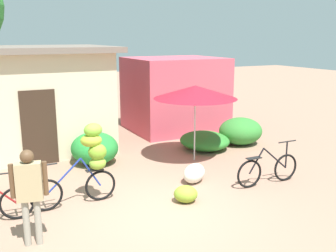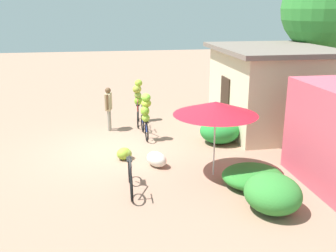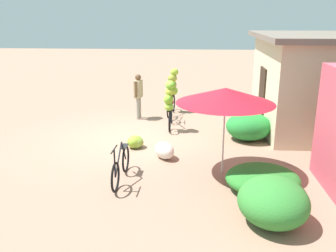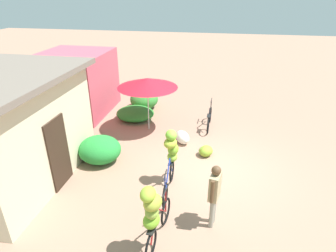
{
  "view_description": "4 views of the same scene",
  "coord_description": "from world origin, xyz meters",
  "px_view_note": "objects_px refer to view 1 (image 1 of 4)",
  "views": [
    {
      "loc": [
        -2.92,
        -6.23,
        3.33
      ],
      "look_at": [
        1.04,
        1.64,
        1.3
      ],
      "focal_mm": 41.41,
      "sensor_mm": 36.0,
      "label": 1
    },
    {
      "loc": [
        11.88,
        -0.32,
        4.43
      ],
      "look_at": [
        0.5,
        1.66,
        0.9
      ],
      "focal_mm": 41.74,
      "sensor_mm": 36.0,
      "label": 2
    },
    {
      "loc": [
        10.48,
        1.89,
        3.64
      ],
      "look_at": [
        0.94,
        1.21,
        0.72
      ],
      "focal_mm": 39.18,
      "sensor_mm": 36.0,
      "label": 3
    },
    {
      "loc": [
        -7.45,
        -0.0,
        5.02
      ],
      "look_at": [
        0.37,
        1.46,
        1.16
      ],
      "focal_mm": 30.44,
      "sensor_mm": 36.0,
      "label": 4
    }
  ],
  "objects_px": {
    "market_umbrella": "(195,92)",
    "person_vendor": "(29,188)",
    "bicycle_near_pile": "(89,157)",
    "produce_sack": "(194,173)",
    "shop_pink": "(174,94)",
    "building_low": "(29,98)",
    "banana_pile_on_ground": "(186,194)",
    "bicycle_center_loaded": "(268,169)"
  },
  "relations": [
    {
      "from": "bicycle_near_pile",
      "to": "banana_pile_on_ground",
      "type": "xyz_separation_m",
      "value": [
        1.75,
        -0.85,
        -0.81
      ]
    },
    {
      "from": "person_vendor",
      "to": "shop_pink",
      "type": "bearing_deg",
      "value": 46.74
    },
    {
      "from": "building_low",
      "to": "banana_pile_on_ground",
      "type": "xyz_separation_m",
      "value": [
        2.26,
        -5.58,
        -1.38
      ]
    },
    {
      "from": "market_umbrella",
      "to": "bicycle_near_pile",
      "type": "relative_size",
      "value": 1.29
    },
    {
      "from": "bicycle_center_loaded",
      "to": "banana_pile_on_ground",
      "type": "relative_size",
      "value": 2.7
    },
    {
      "from": "bicycle_center_loaded",
      "to": "produce_sack",
      "type": "relative_size",
      "value": 2.42
    },
    {
      "from": "bicycle_center_loaded",
      "to": "produce_sack",
      "type": "xyz_separation_m",
      "value": [
        -1.45,
        0.87,
        -0.14
      ]
    },
    {
      "from": "bicycle_near_pile",
      "to": "banana_pile_on_ground",
      "type": "height_order",
      "value": "bicycle_near_pile"
    },
    {
      "from": "banana_pile_on_ground",
      "to": "bicycle_near_pile",
      "type": "bearing_deg",
      "value": 153.98
    },
    {
      "from": "market_umbrella",
      "to": "person_vendor",
      "type": "bearing_deg",
      "value": -149.9
    },
    {
      "from": "banana_pile_on_ground",
      "to": "produce_sack",
      "type": "relative_size",
      "value": 0.9
    },
    {
      "from": "building_low",
      "to": "bicycle_near_pile",
      "type": "bearing_deg",
      "value": -83.86
    },
    {
      "from": "bicycle_center_loaded",
      "to": "market_umbrella",
      "type": "bearing_deg",
      "value": 104.3
    },
    {
      "from": "banana_pile_on_ground",
      "to": "person_vendor",
      "type": "bearing_deg",
      "value": -173.25
    },
    {
      "from": "banana_pile_on_ground",
      "to": "produce_sack",
      "type": "xyz_separation_m",
      "value": [
        0.72,
        0.87,
        0.05
      ]
    },
    {
      "from": "market_umbrella",
      "to": "person_vendor",
      "type": "relative_size",
      "value": 1.39
    },
    {
      "from": "produce_sack",
      "to": "shop_pink",
      "type": "bearing_deg",
      "value": 67.29
    },
    {
      "from": "produce_sack",
      "to": "market_umbrella",
      "type": "bearing_deg",
      "value": 59.38
    },
    {
      "from": "shop_pink",
      "to": "bicycle_center_loaded",
      "type": "relative_size",
      "value": 1.89
    },
    {
      "from": "produce_sack",
      "to": "person_vendor",
      "type": "xyz_separation_m",
      "value": [
        -3.78,
        -1.24,
        0.77
      ]
    },
    {
      "from": "market_umbrella",
      "to": "bicycle_near_pile",
      "type": "height_order",
      "value": "market_umbrella"
    },
    {
      "from": "bicycle_near_pile",
      "to": "person_vendor",
      "type": "bearing_deg",
      "value": -137.03
    },
    {
      "from": "produce_sack",
      "to": "person_vendor",
      "type": "bearing_deg",
      "value": -161.88
    },
    {
      "from": "market_umbrella",
      "to": "produce_sack",
      "type": "xyz_separation_m",
      "value": [
        -0.86,
        -1.45,
        -1.68
      ]
    },
    {
      "from": "bicycle_near_pile",
      "to": "produce_sack",
      "type": "relative_size",
      "value": 2.5
    },
    {
      "from": "market_umbrella",
      "to": "bicycle_near_pile",
      "type": "bearing_deg",
      "value": -156.15
    },
    {
      "from": "shop_pink",
      "to": "banana_pile_on_ground",
      "type": "distance_m",
      "value": 6.62
    },
    {
      "from": "bicycle_near_pile",
      "to": "person_vendor",
      "type": "relative_size",
      "value": 1.08
    },
    {
      "from": "banana_pile_on_ground",
      "to": "shop_pink",
      "type": "bearing_deg",
      "value": 64.4
    },
    {
      "from": "market_umbrella",
      "to": "bicycle_center_loaded",
      "type": "bearing_deg",
      "value": -75.7
    },
    {
      "from": "building_low",
      "to": "market_umbrella",
      "type": "xyz_separation_m",
      "value": [
        3.84,
        -3.26,
        0.34
      ]
    },
    {
      "from": "shop_pink",
      "to": "bicycle_near_pile",
      "type": "bearing_deg",
      "value": -132.27
    },
    {
      "from": "shop_pink",
      "to": "produce_sack",
      "type": "height_order",
      "value": "shop_pink"
    },
    {
      "from": "building_low",
      "to": "person_vendor",
      "type": "distance_m",
      "value": 6.02
    },
    {
      "from": "banana_pile_on_ground",
      "to": "produce_sack",
      "type": "distance_m",
      "value": 1.14
    },
    {
      "from": "building_low",
      "to": "shop_pink",
      "type": "bearing_deg",
      "value": 3.36
    },
    {
      "from": "bicycle_near_pile",
      "to": "produce_sack",
      "type": "height_order",
      "value": "bicycle_near_pile"
    },
    {
      "from": "person_vendor",
      "to": "bicycle_near_pile",
      "type": "bearing_deg",
      "value": 42.97
    },
    {
      "from": "building_low",
      "to": "shop_pink",
      "type": "relative_size",
      "value": 1.53
    },
    {
      "from": "bicycle_near_pile",
      "to": "market_umbrella",
      "type": "bearing_deg",
      "value": 23.85
    },
    {
      "from": "bicycle_near_pile",
      "to": "person_vendor",
      "type": "distance_m",
      "value": 1.78
    },
    {
      "from": "market_umbrella",
      "to": "banana_pile_on_ground",
      "type": "height_order",
      "value": "market_umbrella"
    }
  ]
}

